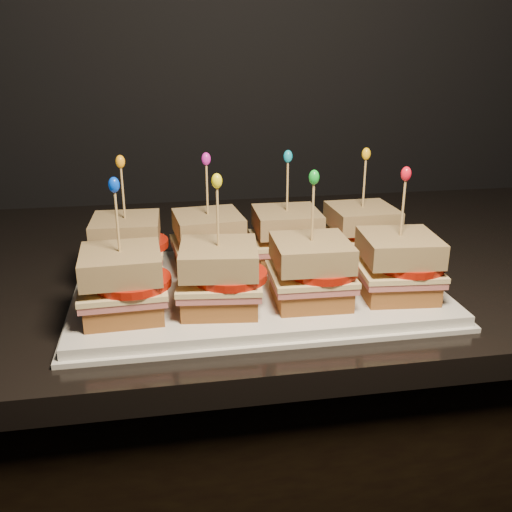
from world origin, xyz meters
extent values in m
cube|color=black|center=(0.70, 1.66, 0.44)|extent=(2.51, 0.67, 0.88)
cube|color=black|center=(0.70, 1.66, 0.90)|extent=(2.55, 0.71, 0.03)
cube|color=white|center=(0.74, 1.50, 0.92)|extent=(0.46, 0.28, 0.02)
cube|color=white|center=(0.74, 1.50, 0.92)|extent=(0.47, 0.30, 0.01)
cube|color=brown|center=(0.57, 1.56, 0.94)|extent=(0.09, 0.09, 0.02)
cube|color=#B85D5D|center=(0.57, 1.56, 0.96)|extent=(0.10, 0.09, 0.01)
cube|color=#EED48F|center=(0.57, 1.56, 0.97)|extent=(0.10, 0.10, 0.01)
cylinder|color=#AD190A|center=(0.58, 1.56, 0.97)|extent=(0.09, 0.09, 0.01)
cube|color=#5D350F|center=(0.57, 1.56, 0.99)|extent=(0.09, 0.09, 0.03)
cylinder|color=tan|center=(0.57, 1.56, 1.04)|extent=(0.00, 0.00, 0.09)
ellipsoid|color=orange|center=(0.57, 1.56, 1.08)|extent=(0.01, 0.01, 0.02)
cube|color=brown|center=(0.68, 1.56, 0.94)|extent=(0.09, 0.09, 0.02)
cube|color=#B85D5D|center=(0.68, 1.56, 0.96)|extent=(0.10, 0.10, 0.01)
cube|color=#EED48F|center=(0.68, 1.56, 0.97)|extent=(0.10, 0.10, 0.01)
cylinder|color=#AD190A|center=(0.69, 1.56, 0.97)|extent=(0.09, 0.09, 0.01)
cube|color=#5D350F|center=(0.68, 1.56, 0.99)|extent=(0.10, 0.10, 0.03)
cylinder|color=tan|center=(0.68, 1.56, 1.04)|extent=(0.00, 0.00, 0.09)
ellipsoid|color=#D01FAE|center=(0.68, 1.56, 1.08)|extent=(0.01, 0.01, 0.02)
cube|color=brown|center=(0.79, 1.56, 0.94)|extent=(0.09, 0.09, 0.02)
cube|color=#B85D5D|center=(0.79, 1.56, 0.96)|extent=(0.10, 0.09, 0.01)
cube|color=#EED48F|center=(0.79, 1.56, 0.97)|extent=(0.10, 0.09, 0.01)
cylinder|color=#AD190A|center=(0.80, 1.56, 0.97)|extent=(0.09, 0.09, 0.01)
cube|color=#5D350F|center=(0.79, 1.56, 0.99)|extent=(0.09, 0.09, 0.03)
cylinder|color=tan|center=(0.79, 1.56, 1.04)|extent=(0.00, 0.00, 0.09)
ellipsoid|color=#119BBC|center=(0.79, 1.56, 1.08)|extent=(0.01, 0.01, 0.02)
cube|color=brown|center=(0.90, 1.56, 0.94)|extent=(0.09, 0.09, 0.02)
cube|color=#B85D5D|center=(0.90, 1.56, 0.96)|extent=(0.10, 0.09, 0.01)
cube|color=#EED48F|center=(0.90, 1.56, 0.97)|extent=(0.10, 0.10, 0.01)
cylinder|color=#AD190A|center=(0.91, 1.56, 0.97)|extent=(0.09, 0.09, 0.01)
cube|color=#5D350F|center=(0.90, 1.56, 0.99)|extent=(0.09, 0.09, 0.03)
cylinder|color=tan|center=(0.90, 1.56, 1.04)|extent=(0.00, 0.00, 0.09)
ellipsoid|color=yellow|center=(0.90, 1.56, 1.08)|extent=(0.01, 0.01, 0.02)
cube|color=brown|center=(0.57, 1.43, 0.94)|extent=(0.09, 0.09, 0.02)
cube|color=#B85D5D|center=(0.57, 1.43, 0.96)|extent=(0.10, 0.09, 0.01)
cube|color=#EED48F|center=(0.57, 1.43, 0.97)|extent=(0.10, 0.10, 0.01)
cylinder|color=#AD190A|center=(0.58, 1.43, 0.97)|extent=(0.09, 0.09, 0.01)
cube|color=#5D350F|center=(0.57, 1.43, 0.99)|extent=(0.09, 0.09, 0.03)
cylinder|color=tan|center=(0.57, 1.43, 1.04)|extent=(0.00, 0.00, 0.09)
ellipsoid|color=#073EE4|center=(0.57, 1.43, 1.08)|extent=(0.01, 0.01, 0.02)
cube|color=brown|center=(0.68, 1.43, 0.94)|extent=(0.10, 0.10, 0.02)
cube|color=#B85D5D|center=(0.68, 1.43, 0.96)|extent=(0.10, 0.10, 0.01)
cube|color=#EED48F|center=(0.68, 1.43, 0.97)|extent=(0.11, 0.10, 0.01)
cylinder|color=#AD190A|center=(0.69, 1.43, 0.97)|extent=(0.09, 0.09, 0.01)
cube|color=#5D350F|center=(0.68, 1.43, 0.99)|extent=(0.10, 0.10, 0.03)
cylinder|color=tan|center=(0.68, 1.43, 1.04)|extent=(0.00, 0.00, 0.09)
ellipsoid|color=yellow|center=(0.68, 1.43, 1.08)|extent=(0.01, 0.01, 0.02)
cube|color=brown|center=(0.79, 1.43, 0.94)|extent=(0.09, 0.09, 0.02)
cube|color=#B85D5D|center=(0.79, 1.43, 0.96)|extent=(0.10, 0.09, 0.01)
cube|color=#EED48F|center=(0.79, 1.43, 0.97)|extent=(0.10, 0.10, 0.01)
cylinder|color=#AD190A|center=(0.80, 1.43, 0.97)|extent=(0.09, 0.09, 0.01)
cube|color=#5D350F|center=(0.79, 1.43, 0.99)|extent=(0.09, 0.09, 0.03)
cylinder|color=tan|center=(0.79, 1.43, 1.04)|extent=(0.00, 0.00, 0.09)
ellipsoid|color=green|center=(0.79, 1.43, 1.08)|extent=(0.01, 0.01, 0.02)
cube|color=brown|center=(0.90, 1.43, 0.94)|extent=(0.09, 0.09, 0.02)
cube|color=#B85D5D|center=(0.90, 1.43, 0.96)|extent=(0.10, 0.10, 0.01)
cube|color=#EED48F|center=(0.90, 1.43, 0.97)|extent=(0.10, 0.10, 0.01)
cylinder|color=#AD190A|center=(0.91, 1.43, 0.97)|extent=(0.09, 0.09, 0.01)
cube|color=#5D350F|center=(0.90, 1.43, 0.99)|extent=(0.09, 0.09, 0.03)
cylinder|color=tan|center=(0.90, 1.43, 1.04)|extent=(0.00, 0.00, 0.09)
ellipsoid|color=red|center=(0.90, 1.43, 1.08)|extent=(0.01, 0.01, 0.02)
camera|label=1|loc=(0.62, 0.82, 1.22)|focal=40.00mm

